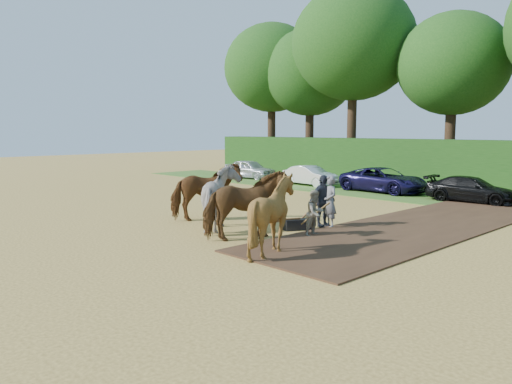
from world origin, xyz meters
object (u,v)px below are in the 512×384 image
object	(u,v)px
spectator_near	(315,213)
spectator_far	(322,201)
plough_team	(236,202)
parked_cars	(504,191)

from	to	relation	value
spectator_near	spectator_far	xyz separation A→B (m)	(-0.85, 1.45, 0.19)
spectator_far	plough_team	distance (m)	3.43
spectator_near	parked_cars	bearing A→B (deg)	-7.76
spectator_near	parked_cars	xyz separation A→B (m)	(1.84, 11.71, -0.08)
parked_cars	plough_team	bearing A→B (deg)	-105.94
parked_cars	spectator_far	bearing A→B (deg)	-104.72
spectator_near	parked_cars	world-z (taller)	spectator_near
spectator_near	parked_cars	size ratio (longest dim) A/B	0.04
parked_cars	spectator_near	bearing A→B (deg)	-98.93
spectator_near	spectator_far	world-z (taller)	spectator_far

